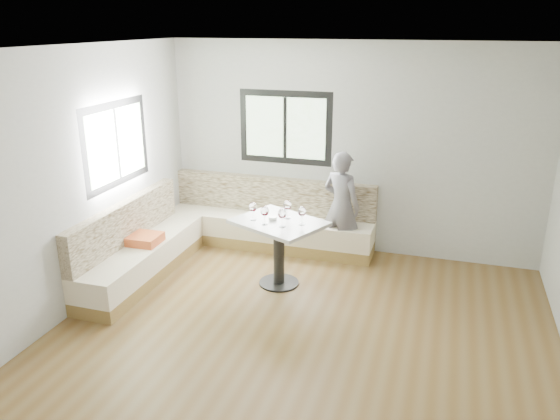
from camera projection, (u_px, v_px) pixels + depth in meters
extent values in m
cube|color=brown|center=(298.00, 341.00, 5.42)|extent=(5.00, 5.00, 0.01)
cube|color=white|center=(302.00, 49.00, 4.51)|extent=(5.00, 5.00, 0.01)
cube|color=#B7B7B2|center=(350.00, 150.00, 7.22)|extent=(5.00, 0.01, 2.80)
cube|color=#B7B7B2|center=(166.00, 364.00, 2.71)|extent=(5.00, 0.01, 2.80)
cube|color=#B7B7B2|center=(69.00, 185.00, 5.68)|extent=(0.01, 5.00, 2.80)
cube|color=black|center=(285.00, 128.00, 7.38)|extent=(1.30, 0.02, 1.00)
cube|color=black|center=(116.00, 144.00, 6.40)|extent=(0.02, 1.30, 1.00)
cube|color=olive|center=(269.00, 241.00, 7.70)|extent=(2.90, 0.55, 0.16)
cube|color=#F3E6CA|center=(269.00, 226.00, 7.63)|extent=(2.90, 0.55, 0.29)
cube|color=beige|center=(274.00, 195.00, 7.68)|extent=(2.90, 0.14, 0.50)
cube|color=olive|center=(144.00, 271.00, 6.77)|extent=(0.55, 2.25, 0.16)
cube|color=#F3E6CA|center=(142.00, 254.00, 6.70)|extent=(0.55, 2.25, 0.29)
cube|color=beige|center=(125.00, 222.00, 6.63)|extent=(0.14, 2.25, 0.50)
cube|color=#E2592F|center=(145.00, 239.00, 6.64)|extent=(0.37, 0.37, 0.11)
cylinder|color=black|center=(279.00, 283.00, 6.62)|extent=(0.48, 0.48, 0.02)
cylinder|color=black|center=(279.00, 255.00, 6.50)|extent=(0.13, 0.13, 0.77)
cube|color=silver|center=(279.00, 223.00, 6.37)|extent=(1.21, 1.11, 0.04)
imported|color=slate|center=(341.00, 206.00, 7.13)|extent=(0.62, 0.52, 1.46)
cylinder|color=white|center=(273.00, 218.00, 6.39)|extent=(0.09, 0.09, 0.04)
sphere|color=black|center=(274.00, 217.00, 6.39)|extent=(0.02, 0.02, 0.02)
sphere|color=black|center=(272.00, 217.00, 6.40)|extent=(0.02, 0.02, 0.02)
sphere|color=black|center=(272.00, 218.00, 6.38)|extent=(0.02, 0.02, 0.02)
cylinder|color=white|center=(253.00, 220.00, 6.40)|extent=(0.07, 0.07, 0.01)
cylinder|color=white|center=(253.00, 215.00, 6.38)|extent=(0.01, 0.01, 0.09)
ellipsoid|color=white|center=(253.00, 207.00, 6.35)|extent=(0.10, 0.10, 0.12)
cylinder|color=#48040E|center=(253.00, 209.00, 6.36)|extent=(0.07, 0.07, 0.02)
cylinder|color=white|center=(265.00, 224.00, 6.26)|extent=(0.07, 0.07, 0.01)
cylinder|color=white|center=(265.00, 220.00, 6.24)|extent=(0.01, 0.01, 0.09)
ellipsoid|color=white|center=(265.00, 211.00, 6.21)|extent=(0.10, 0.10, 0.12)
cylinder|color=#48040E|center=(265.00, 213.00, 6.22)|extent=(0.07, 0.07, 0.02)
cylinder|color=white|center=(282.00, 227.00, 6.18)|extent=(0.07, 0.07, 0.01)
cylinder|color=white|center=(282.00, 222.00, 6.16)|extent=(0.01, 0.01, 0.09)
ellipsoid|color=white|center=(282.00, 214.00, 6.13)|extent=(0.10, 0.10, 0.12)
cylinder|color=#48040E|center=(282.00, 216.00, 6.14)|extent=(0.07, 0.07, 0.02)
cylinder|color=white|center=(287.00, 218.00, 6.45)|extent=(0.07, 0.07, 0.01)
cylinder|color=white|center=(287.00, 214.00, 6.43)|extent=(0.01, 0.01, 0.09)
ellipsoid|color=white|center=(287.00, 205.00, 6.40)|extent=(0.10, 0.10, 0.12)
cylinder|color=#48040E|center=(287.00, 208.00, 6.41)|extent=(0.07, 0.07, 0.02)
cylinder|color=white|center=(302.00, 224.00, 6.25)|extent=(0.07, 0.07, 0.01)
cylinder|color=white|center=(302.00, 220.00, 6.23)|extent=(0.01, 0.01, 0.09)
ellipsoid|color=white|center=(302.00, 211.00, 6.20)|extent=(0.10, 0.10, 0.12)
cylinder|color=#48040E|center=(302.00, 214.00, 6.21)|extent=(0.07, 0.07, 0.02)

